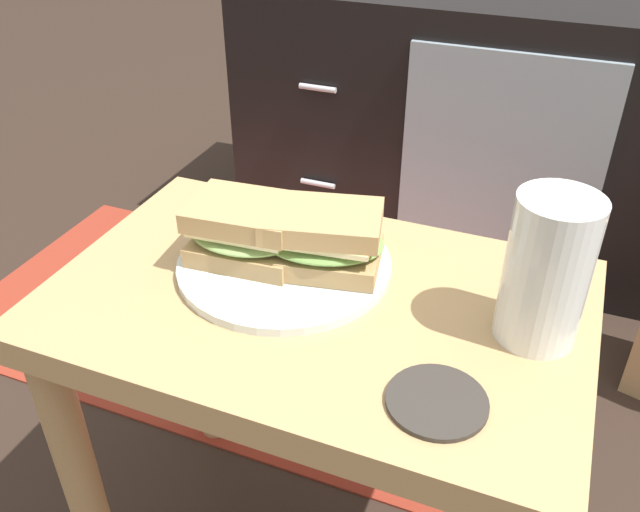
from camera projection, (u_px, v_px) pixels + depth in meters
side_table at (316, 359)px, 0.75m from camera, size 0.56×0.36×0.46m
tv_cabinet at (462, 120)px, 1.53m from camera, size 0.96×0.46×0.58m
area_rug at (250, 324)px, 1.37m from camera, size 1.18×0.60×0.01m
plate at (284, 264)px, 0.74m from camera, size 0.24×0.24×0.01m
sandwich_front at (246, 230)px, 0.72m from camera, size 0.13×0.10×0.07m
sandwich_back at (322, 239)px, 0.71m from camera, size 0.15×0.11×0.07m
beer_glass at (546, 273)px, 0.61m from camera, size 0.08×0.08×0.15m
coaster at (437, 401)px, 0.57m from camera, size 0.09×0.09×0.01m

